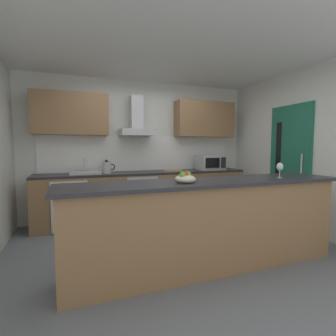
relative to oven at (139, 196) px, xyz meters
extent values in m
cube|color=slate|center=(0.15, -1.36, -0.47)|extent=(5.35, 4.42, 0.02)
cube|color=white|center=(0.15, -1.36, 2.15)|extent=(5.35, 4.42, 0.02)
cube|color=silver|center=(0.15, 0.41, 0.84)|extent=(5.35, 0.12, 2.60)
cube|color=silver|center=(2.38, -1.36, 0.84)|extent=(0.12, 4.42, 2.60)
cube|color=white|center=(0.15, 0.33, 0.77)|extent=(3.70, 0.02, 0.66)
cube|color=olive|center=(0.15, 0.03, -0.03)|extent=(3.83, 0.60, 0.86)
cube|color=#28282D|center=(0.15, 0.03, 0.42)|extent=(3.83, 0.60, 0.04)
cube|color=olive|center=(0.28, -2.06, 0.02)|extent=(3.09, 0.52, 0.95)
cube|color=#28282D|center=(0.28, -2.06, 0.51)|extent=(3.19, 0.64, 0.04)
cube|color=olive|center=(-1.13, 0.18, 1.45)|extent=(1.22, 0.32, 0.70)
cube|color=olive|center=(1.42, 0.18, 1.45)|extent=(1.22, 0.32, 0.70)
cube|color=#1E664C|center=(2.31, -1.19, 0.56)|extent=(0.04, 0.85, 2.05)
cube|color=black|center=(2.28, -0.95, 0.67)|extent=(0.01, 0.11, 1.31)
cylinder|color=#B7BABC|center=(2.27, -1.46, 0.56)|extent=(0.03, 0.03, 0.45)
cube|color=slate|center=(0.00, 0.01, 0.00)|extent=(0.60, 0.56, 0.80)
cube|color=black|center=(0.00, -0.29, -0.06)|extent=(0.50, 0.02, 0.48)
cube|color=#B7BABC|center=(0.00, -0.29, 0.34)|extent=(0.54, 0.02, 0.09)
cylinder|color=#B7BABC|center=(0.00, -0.32, 0.18)|extent=(0.49, 0.02, 0.02)
cube|color=white|center=(-1.18, 0.01, -0.04)|extent=(0.58, 0.56, 0.85)
cube|color=silver|center=(-1.18, -0.28, -0.04)|extent=(0.55, 0.02, 0.80)
cylinder|color=#B7BABC|center=(-0.96, -0.30, 0.01)|extent=(0.02, 0.02, 0.38)
cube|color=#B7BABC|center=(1.46, -0.02, 0.59)|extent=(0.50, 0.36, 0.30)
cube|color=black|center=(1.40, -0.21, 0.59)|extent=(0.30, 0.02, 0.19)
cube|color=black|center=(1.64, -0.21, 0.59)|extent=(0.10, 0.01, 0.21)
cube|color=silver|center=(-0.92, 0.01, 0.46)|extent=(0.50, 0.40, 0.04)
cylinder|color=#B7BABC|center=(-0.92, 0.13, 0.57)|extent=(0.03, 0.03, 0.26)
cylinder|color=#B7BABC|center=(-0.92, 0.05, 0.69)|extent=(0.03, 0.16, 0.03)
cylinder|color=#B7BABC|center=(-0.57, -0.03, 0.54)|extent=(0.15, 0.15, 0.20)
sphere|color=black|center=(-0.57, -0.03, 0.65)|extent=(0.06, 0.06, 0.06)
cone|color=#B7BABC|center=(-0.67, -0.03, 0.58)|extent=(0.09, 0.04, 0.07)
torus|color=black|center=(-0.48, -0.03, 0.55)|extent=(0.11, 0.02, 0.11)
cube|color=#B7BABC|center=(0.00, 0.11, 1.16)|extent=(0.62, 0.45, 0.12)
cube|color=#B7BABC|center=(0.00, 0.16, 1.52)|extent=(0.22, 0.22, 0.60)
cylinder|color=silver|center=(1.20, -2.12, 0.54)|extent=(0.07, 0.07, 0.01)
cylinder|color=silver|center=(1.20, -2.12, 0.58)|extent=(0.01, 0.01, 0.09)
ellipsoid|color=silver|center=(1.20, -2.12, 0.66)|extent=(0.08, 0.08, 0.10)
ellipsoid|color=beige|center=(-0.03, -2.12, 0.57)|extent=(0.22, 0.22, 0.09)
sphere|color=#66B233|center=(-0.07, -2.14, 0.61)|extent=(0.07, 0.07, 0.07)
sphere|color=#66B233|center=(0.01, -2.09, 0.61)|extent=(0.07, 0.07, 0.07)
sphere|color=red|center=(-0.03, -2.12, 0.62)|extent=(0.07, 0.07, 0.07)
cube|color=tan|center=(0.66, -0.02, 0.45)|extent=(0.38, 0.29, 0.02)
camera|label=1|loc=(-1.11, -4.50, 0.90)|focal=27.35mm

